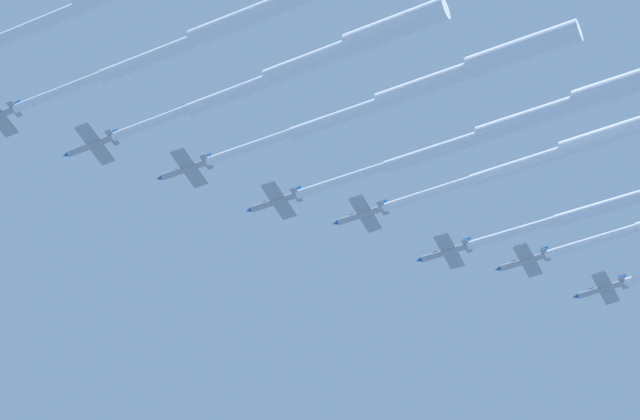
# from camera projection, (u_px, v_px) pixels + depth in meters

# --- Properties ---
(jet_port_inner) EXTENTS (44.64, 63.72, 3.78)m
(jet_port_inner) POSITION_uv_depth(u_px,v_px,m) (249.00, 16.00, 194.10)
(jet_port_inner) COLOR #9EA3AD
(jet_starboard_inner) EXTENTS (39.59, 57.00, 3.94)m
(jet_starboard_inner) POSITION_uv_depth(u_px,v_px,m) (315.00, 60.00, 200.19)
(jet_starboard_inner) COLOR #9EA3AD
(jet_port_mid) EXTENTS (43.55, 60.96, 3.83)m
(jet_port_mid) POSITION_uv_depth(u_px,v_px,m) (433.00, 82.00, 204.31)
(jet_port_mid) COLOR #9EA3AD
(jet_starboard_mid) EXTENTS (45.49, 63.18, 3.80)m
(jet_starboard_mid) POSITION_uv_depth(u_px,v_px,m) (537.00, 115.00, 207.22)
(jet_starboard_mid) COLOR #9EA3AD
(jet_port_outer) EXTENTS (44.79, 63.19, 3.89)m
(jet_port_outer) POSITION_uv_depth(u_px,v_px,m) (619.00, 131.00, 213.30)
(jet_port_outer) COLOR #9EA3AD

